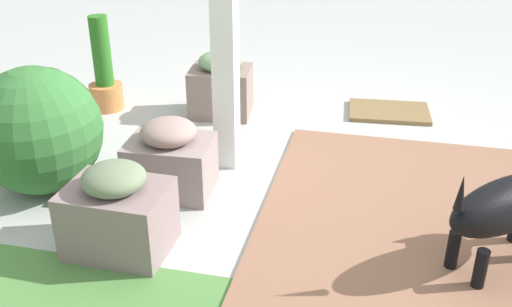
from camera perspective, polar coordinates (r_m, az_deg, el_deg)
ground_plane at (r=3.54m, az=3.11°, el=-2.28°), size 12.00×12.00×0.00m
brick_path at (r=3.06m, az=16.96°, el=-8.51°), size 1.80×2.40×0.02m
stone_planter_nearest at (r=4.35m, az=-3.43°, el=6.58°), size 0.47×0.40×0.48m
stone_planter_mid at (r=3.33m, az=-8.27°, el=-0.55°), size 0.48×0.38×0.44m
stone_planter_far at (r=2.89m, az=-13.19°, el=-5.51°), size 0.49×0.37×0.46m
round_shrub at (r=3.49m, az=-20.36°, el=2.09°), size 0.72×0.72×0.72m
terracotta_pot_tall at (r=4.57m, az=-14.44°, el=7.21°), size 0.25×0.25×0.71m
doormat at (r=4.53m, az=12.72°, el=3.97°), size 0.62×0.45×0.03m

